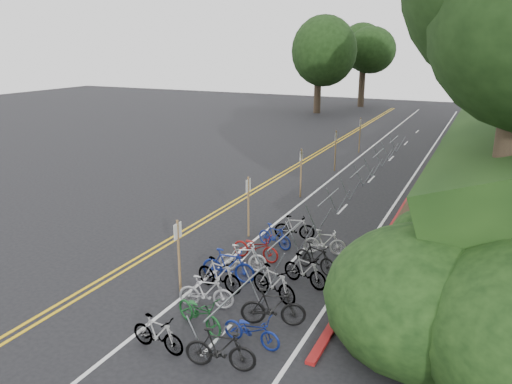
% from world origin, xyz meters
% --- Properties ---
extents(ground, '(120.00, 120.00, 0.00)m').
position_xyz_m(ground, '(0.00, 0.00, 0.00)').
color(ground, black).
rests_on(ground, ground).
extents(road_markings, '(7.47, 80.00, 0.01)m').
position_xyz_m(road_markings, '(0.63, 10.10, 0.00)').
color(road_markings, gold).
rests_on(road_markings, ground).
extents(red_curb, '(0.25, 28.00, 0.10)m').
position_xyz_m(red_curb, '(5.70, 12.00, 0.05)').
color(red_curb, maroon).
rests_on(red_curb, ground).
extents(bike_rack_front, '(1.13, 3.32, 1.15)m').
position_xyz_m(bike_rack_front, '(3.34, -1.34, 0.86)').
color(bike_rack_front, slate).
rests_on(bike_rack_front, ground).
extents(bike_racks_rest, '(1.14, 23.00, 1.17)m').
position_xyz_m(bike_racks_rest, '(3.00, 13.00, 0.85)').
color(bike_racks_rest, slate).
rests_on(bike_racks_rest, ground).
extents(signpost_near, '(0.08, 0.40, 2.43)m').
position_xyz_m(signpost_near, '(0.78, -0.22, 1.39)').
color(signpost_near, brown).
rests_on(signpost_near, ground).
extents(signposts_rest, '(0.08, 18.40, 2.50)m').
position_xyz_m(signposts_rest, '(0.60, 14.00, 1.43)').
color(signposts_rest, brown).
rests_on(signposts_rest, ground).
extents(bike_front, '(0.74, 1.91, 1.12)m').
position_xyz_m(bike_front, '(1.76, 1.14, 0.56)').
color(bike_front, navy).
rests_on(bike_front, ground).
extents(bike_valet, '(3.36, 10.32, 1.10)m').
position_xyz_m(bike_valet, '(2.95, 0.80, 0.50)').
color(bike_valet, slate).
rests_on(bike_valet, ground).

